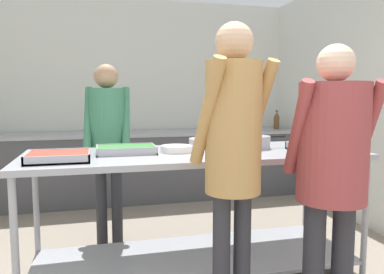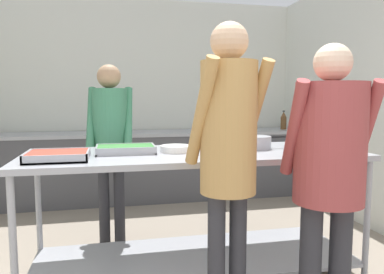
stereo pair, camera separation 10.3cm
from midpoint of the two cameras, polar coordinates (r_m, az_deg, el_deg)
name	(u,v)px [view 2 (the right image)]	position (r m, az deg, el deg)	size (l,w,h in m)	color
wall_rear	(144,98)	(5.24, -6.81, 5.93)	(4.32, 0.06, 2.65)	silver
wall_right	(382,98)	(4.12, 27.68, 5.27)	(0.06, 4.23, 2.65)	silver
back_counter	(147,165)	(4.95, -6.28, -4.31)	(4.16, 0.65, 0.89)	#4C4C51
serving_counter	(195,192)	(2.83, 1.50, -8.36)	(2.45, 0.90, 0.93)	#9EA0A8
serving_tray_roast	(58,156)	(2.54, -18.63, -2.75)	(0.39, 0.34, 0.05)	#9EA0A8
serving_tray_greens	(126,149)	(2.74, -9.01, -1.89)	(0.42, 0.29, 0.05)	#9EA0A8
plate_stack	(176,149)	(2.76, -1.37, -1.80)	(0.24, 0.24, 0.05)	white
broccoli_bowl	(205,141)	(3.05, 2.96, -0.67)	(0.25, 0.25, 0.12)	#B2B2B7
sauce_pan	(255,142)	(2.98, 10.61, -0.74)	(0.39, 0.25, 0.10)	#9EA0A8
serving_tray_vegetables	(320,148)	(2.99, 19.88, -1.53)	(0.41, 0.30, 0.05)	#9EA0A8
guest_serving_left	(228,141)	(2.10, 6.97, -0.56)	(0.47, 0.41, 1.74)	#2D2D33
guest_serving_right	(329,158)	(2.26, 21.42, -2.98)	(0.52, 0.39, 1.63)	#2D2D33
cook_behind_counter	(110,133)	(3.42, -11.52, 0.63)	(0.43, 0.35, 1.62)	#2D2D33
water_bottle	(284,121)	(5.40, 14.31, 2.41)	(0.08, 0.08, 0.26)	brown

